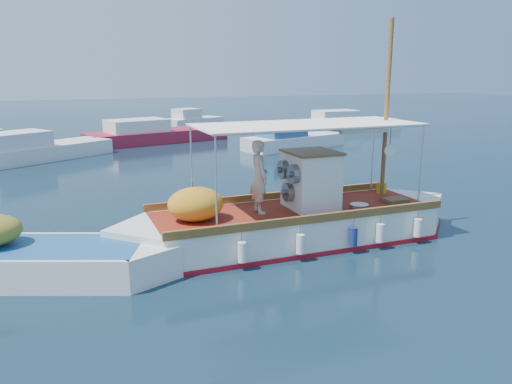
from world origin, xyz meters
name	(u,v)px	position (x,y,z in m)	size (l,w,h in m)	color
ground	(294,232)	(0.00, 0.00, 0.00)	(160.00, 160.00, 0.00)	black
fishing_caique	(291,223)	(-0.44, -0.73, 0.56)	(10.22, 2.96, 6.23)	white
dinghy	(27,263)	(-7.12, -0.84, 0.36)	(6.51, 3.61, 1.70)	white
bg_boat_nw	(33,151)	(-7.77, 16.05, 0.49)	(7.93, 6.28, 1.80)	silver
bg_boat_n	(153,135)	(-0.63, 20.86, 0.49)	(9.76, 5.12, 1.80)	maroon
bg_boat_ne	(291,141)	(6.85, 15.11, 0.49)	(6.93, 3.96, 1.80)	silver
bg_boat_e	(346,124)	(15.40, 22.90, 0.49)	(8.46, 2.83, 1.80)	silver
bg_boat_far_n	(192,121)	(4.09, 29.20, 0.49)	(5.35, 3.85, 1.80)	silver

